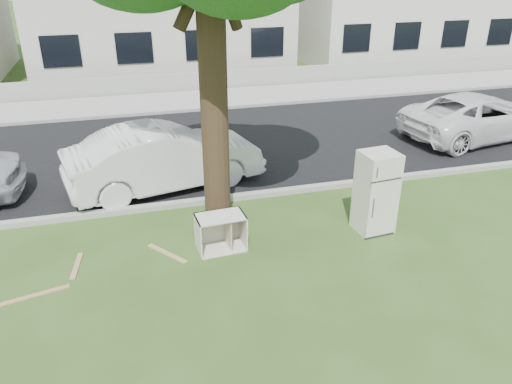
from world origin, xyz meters
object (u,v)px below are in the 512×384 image
object	(u,v)px
fridge	(376,192)
cabinet	(221,232)
car_center	(165,157)
car_right	(478,116)

from	to	relation	value
fridge	cabinet	xyz separation A→B (m)	(-3.06, 0.09, -0.47)
car_center	car_right	distance (m)	9.35
cabinet	car_center	xyz separation A→B (m)	(-0.67, 3.04, 0.40)
fridge	car_right	size ratio (longest dim) A/B	0.35
cabinet	car_right	size ratio (longest dim) A/B	0.19
cabinet	car_center	distance (m)	3.14
fridge	car_right	distance (m)	6.96
fridge	car_right	xyz separation A→B (m)	(5.55, 4.20, -0.16)
cabinet	car_right	xyz separation A→B (m)	(8.61, 4.12, 0.31)
fridge	car_center	distance (m)	4.87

